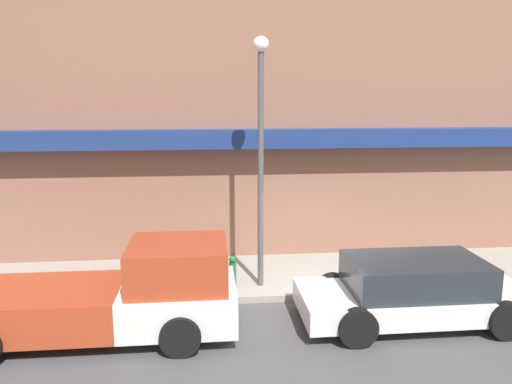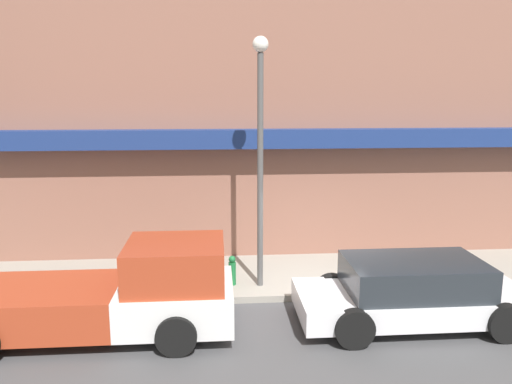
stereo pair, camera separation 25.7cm
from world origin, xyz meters
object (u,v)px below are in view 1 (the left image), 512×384
Objects in this scene: street_lamp at (261,136)px; pickup_truck at (114,296)px; parked_car at (414,291)px; fire_hydrant at (233,271)px.

pickup_truck is at bearing -147.61° from street_lamp.
parked_car reaches higher than fire_hydrant.
fire_hydrant is (2.43, 2.05, -0.30)m from pickup_truck.
street_lamp reaches higher than pickup_truck.
pickup_truck is 7.70× the size of fire_hydrant.
parked_car is at bearing -33.29° from street_lamp.
parked_car is 0.82× the size of street_lamp.
street_lamp is (-3.00, 1.97, 3.08)m from parked_car.
pickup_truck is 0.96× the size of street_lamp.
street_lamp is (0.67, -0.09, 3.25)m from fire_hydrant.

